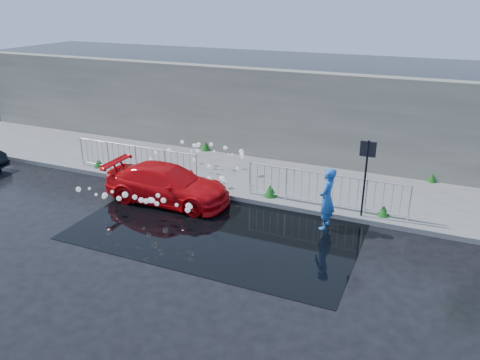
# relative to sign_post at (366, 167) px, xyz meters

# --- Properties ---
(ground) EXTENTS (90.00, 90.00, 0.00)m
(ground) POSITION_rel_sign_post_xyz_m (-4.20, -3.10, -1.72)
(ground) COLOR black
(ground) RESTS_ON ground
(pavement) EXTENTS (30.00, 4.00, 0.15)m
(pavement) POSITION_rel_sign_post_xyz_m (-4.20, 1.90, -1.65)
(pavement) COLOR #60605C
(pavement) RESTS_ON ground
(curb) EXTENTS (30.00, 0.25, 0.16)m
(curb) POSITION_rel_sign_post_xyz_m (-4.20, -0.10, -1.64)
(curb) COLOR #60605C
(curb) RESTS_ON ground
(retaining_wall) EXTENTS (30.00, 0.60, 3.50)m
(retaining_wall) POSITION_rel_sign_post_xyz_m (-4.20, 4.10, 0.18)
(retaining_wall) COLOR #6C675B
(retaining_wall) RESTS_ON pavement
(puddle) EXTENTS (8.00, 5.00, 0.01)m
(puddle) POSITION_rel_sign_post_xyz_m (-3.70, -2.10, -1.72)
(puddle) COLOR black
(puddle) RESTS_ON ground
(sign_post) EXTENTS (0.45, 0.06, 2.50)m
(sign_post) POSITION_rel_sign_post_xyz_m (0.00, 0.00, 0.00)
(sign_post) COLOR black
(sign_post) RESTS_ON ground
(railing_left) EXTENTS (5.05, 0.05, 1.10)m
(railing_left) POSITION_rel_sign_post_xyz_m (-8.20, 0.25, -0.99)
(railing_left) COLOR silver
(railing_left) RESTS_ON pavement
(railing_right) EXTENTS (5.05, 0.05, 1.10)m
(railing_right) POSITION_rel_sign_post_xyz_m (-1.20, 0.25, -0.99)
(railing_right) COLOR silver
(railing_right) RESTS_ON pavement
(weeds) EXTENTS (12.17, 3.93, 0.40)m
(weeds) POSITION_rel_sign_post_xyz_m (-4.32, 1.42, -1.40)
(weeds) COLOR #155117
(weeds) RESTS_ON pavement
(water_spray) EXTENTS (3.66, 5.74, 0.91)m
(water_spray) POSITION_rel_sign_post_xyz_m (-5.92, -0.64, -0.95)
(water_spray) COLOR white
(water_spray) RESTS_ON ground
(red_car) EXTENTS (4.20, 1.78, 1.21)m
(red_car) POSITION_rel_sign_post_xyz_m (-6.04, -1.10, -1.12)
(red_car) COLOR red
(red_car) RESTS_ON ground
(person) EXTENTS (0.48, 0.70, 1.84)m
(person) POSITION_rel_sign_post_xyz_m (-0.88, -0.88, -0.81)
(person) COLOR blue
(person) RESTS_ON ground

